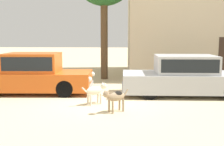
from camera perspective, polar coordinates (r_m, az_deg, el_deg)
name	(u,v)px	position (r m, az deg, el deg)	size (l,w,h in m)	color
ground_plane	(97,100)	(9.75, -3.04, -5.39)	(80.00, 80.00, 0.00)	#CCB78E
parked_sedan_nearest	(34,73)	(11.18, -15.43, -0.09)	(4.49, 1.85, 1.52)	#D15619
parked_sedan_second	(186,76)	(10.74, 14.60, -0.50)	(4.78, 1.81, 1.46)	#B2B5BA
stray_dog_spotted	(96,90)	(9.08, -3.22, -3.52)	(0.80, 0.68, 0.69)	beige
stray_dog_tan	(115,96)	(8.13, 0.65, -4.74)	(0.78, 0.67, 0.68)	#997F60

